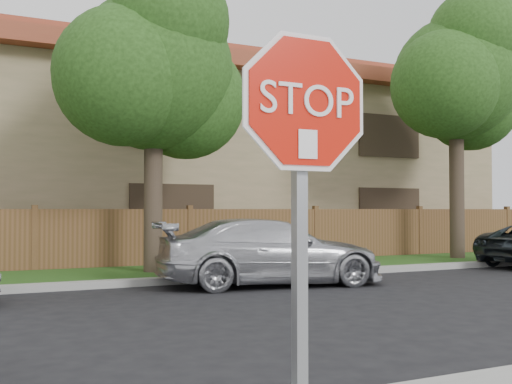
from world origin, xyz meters
TOP-DOWN VIEW (x-y plane):
  - far_curb at (0.00, 8.15)m, footprint 70.00×0.30m
  - grass_strip at (0.00, 9.80)m, footprint 70.00×3.00m
  - fence at (0.00, 11.40)m, footprint 70.00×0.12m
  - apartment_building at (0.00, 17.00)m, footprint 35.20×9.20m
  - tree_mid at (2.52, 9.57)m, footprint 4.80×3.90m
  - tree_right at (12.02, 9.57)m, footprint 4.80×3.90m
  - stop_sign at (0.19, -1.48)m, footprint 1.01×0.13m
  - sedan_right at (4.31, 7.10)m, footprint 5.05×2.65m

SIDE VIEW (x-z plane):
  - grass_strip at x=0.00m, z-range 0.00..0.12m
  - far_curb at x=0.00m, z-range 0.00..0.15m
  - sedan_right at x=4.31m, z-range 0.00..1.40m
  - fence at x=0.00m, z-range 0.00..1.60m
  - stop_sign at x=0.19m, z-range 0.55..3.11m
  - apartment_building at x=0.00m, z-range -0.07..7.13m
  - tree_mid at x=2.52m, z-range 1.20..8.55m
  - tree_right at x=12.02m, z-range 1.47..9.67m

